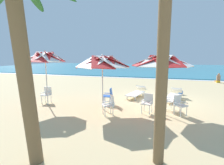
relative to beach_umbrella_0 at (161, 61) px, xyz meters
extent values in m
plane|color=#D3B784|center=(-0.22, 2.16, -2.31)|extent=(80.00, 80.00, 0.00)
cube|color=teal|center=(-0.22, 30.42, -2.26)|extent=(80.00, 36.00, 0.10)
cube|color=white|center=(-0.22, 12.12, -2.30)|extent=(80.00, 0.70, 0.01)
cylinder|color=silver|center=(0.00, 0.00, -1.21)|extent=(0.05, 0.05, 2.20)
cube|color=red|center=(0.57, 0.24, 0.02)|extent=(1.44, 1.36, 0.49)
cube|color=white|center=(0.24, 0.57, 0.02)|extent=(1.36, 1.46, 0.49)
cube|color=red|center=(-0.24, 0.57, 0.02)|extent=(1.36, 1.44, 0.49)
cube|color=white|center=(-0.57, 0.24, 0.02)|extent=(1.46, 1.36, 0.49)
cube|color=red|center=(-0.57, -0.24, 0.02)|extent=(1.44, 1.36, 0.49)
cube|color=white|center=(-0.24, -0.57, 0.02)|extent=(1.36, 1.46, 0.49)
cube|color=red|center=(0.24, -0.57, 0.02)|extent=(1.36, 1.44, 0.49)
cube|color=white|center=(0.57, -0.24, 0.02)|extent=(1.46, 1.36, 0.49)
sphere|color=silver|center=(0.00, 0.00, 0.30)|extent=(0.08, 0.08, 0.08)
cube|color=white|center=(0.42, 0.56, -1.87)|extent=(0.55, 0.55, 0.05)
cube|color=white|center=(0.23, 0.50, -1.64)|extent=(0.21, 0.43, 0.40)
cube|color=white|center=(0.36, 0.75, -1.76)|extent=(0.39, 0.15, 0.03)
cube|color=white|center=(0.47, 0.37, -1.76)|extent=(0.39, 0.15, 0.03)
cylinder|color=white|center=(0.53, 0.78, -2.10)|extent=(0.04, 0.04, 0.41)
cylinder|color=white|center=(0.64, 0.44, -2.10)|extent=(0.04, 0.04, 0.41)
cylinder|color=white|center=(0.20, 0.68, -2.10)|extent=(0.04, 0.04, 0.41)
cylinder|color=white|center=(0.30, 0.34, -2.10)|extent=(0.04, 0.04, 0.41)
cube|color=white|center=(-0.54, -0.20, -1.87)|extent=(0.53, 0.53, 0.05)
cube|color=white|center=(-0.50, 0.00, -1.64)|extent=(0.43, 0.19, 0.40)
cube|color=white|center=(-0.35, -0.24, -1.76)|extent=(0.13, 0.40, 0.03)
cube|color=white|center=(-0.74, -0.15, -1.76)|extent=(0.13, 0.40, 0.03)
cylinder|color=white|center=(-0.41, -0.41, -2.10)|extent=(0.04, 0.04, 0.41)
cylinder|color=white|center=(-0.75, -0.33, -2.10)|extent=(0.04, 0.04, 0.41)
cylinder|color=white|center=(-0.33, -0.07, -2.10)|extent=(0.04, 0.04, 0.41)
cylinder|color=white|center=(-0.67, 0.01, -2.10)|extent=(0.04, 0.04, 0.41)
cube|color=white|center=(0.87, -0.08, -1.87)|extent=(0.62, 0.62, 0.05)
cube|color=white|center=(0.74, 0.06, -1.64)|extent=(0.37, 0.36, 0.40)
cube|color=white|center=(1.02, 0.05, -1.76)|extent=(0.30, 0.31, 0.03)
cube|color=white|center=(0.73, -0.22, -1.76)|extent=(0.30, 0.31, 0.03)
cylinder|color=white|center=(1.12, -0.09, -2.10)|extent=(0.04, 0.04, 0.41)
cylinder|color=white|center=(0.87, -0.33, -2.10)|extent=(0.04, 0.04, 0.41)
cylinder|color=white|center=(0.88, 0.16, -2.10)|extent=(0.04, 0.04, 0.41)
cylinder|color=white|center=(0.62, -0.08, -2.10)|extent=(0.04, 0.04, 0.41)
cylinder|color=silver|center=(-2.61, -0.28, -1.25)|extent=(0.05, 0.05, 2.12)
cube|color=red|center=(-2.05, -0.05, -0.03)|extent=(1.43, 1.33, 0.56)
cube|color=white|center=(-2.38, 0.28, -0.03)|extent=(1.34, 1.40, 0.56)
cube|color=red|center=(-2.84, 0.28, -0.03)|extent=(1.33, 1.43, 0.56)
cube|color=white|center=(-3.17, -0.05, -0.03)|extent=(1.40, 1.34, 0.56)
cube|color=red|center=(-3.17, -0.51, -0.03)|extent=(1.43, 1.33, 0.56)
cube|color=white|center=(-2.84, -0.84, -0.03)|extent=(1.34, 1.40, 0.56)
cube|color=red|center=(-2.38, -0.84, -0.03)|extent=(1.33, 1.43, 0.56)
cube|color=white|center=(-2.05, -0.51, -0.03)|extent=(1.40, 1.34, 0.56)
sphere|color=silver|center=(-2.61, -0.28, 0.27)|extent=(0.08, 0.08, 0.08)
cube|color=blue|center=(-2.68, 0.63, -1.87)|extent=(0.49, 0.49, 0.05)
cube|color=blue|center=(-2.49, 0.66, -1.64)|extent=(0.15, 0.43, 0.40)
cube|color=blue|center=(-2.66, 0.43, -1.76)|extent=(0.40, 0.09, 0.03)
cube|color=blue|center=(-2.71, 0.83, -1.76)|extent=(0.40, 0.09, 0.03)
cylinder|color=blue|center=(-2.84, 0.43, -2.10)|extent=(0.04, 0.04, 0.41)
cylinder|color=blue|center=(-2.88, 0.78, -2.10)|extent=(0.04, 0.04, 0.41)
cylinder|color=blue|center=(-2.49, 0.48, -2.10)|extent=(0.04, 0.04, 0.41)
cylinder|color=blue|center=(-2.53, 0.83, -2.10)|extent=(0.04, 0.04, 0.41)
cube|color=white|center=(-2.13, -0.95, -1.87)|extent=(0.61, 0.61, 0.05)
cube|color=white|center=(-1.96, -0.84, -1.64)|extent=(0.31, 0.40, 0.40)
cube|color=white|center=(-2.02, -1.12, -1.76)|extent=(0.35, 0.25, 0.03)
cube|color=white|center=(-2.24, -0.78, -1.76)|extent=(0.35, 0.25, 0.03)
cylinder|color=white|center=(-2.18, -1.19, -2.10)|extent=(0.04, 0.04, 0.41)
cylinder|color=white|center=(-2.37, -0.90, -2.10)|extent=(0.04, 0.04, 0.41)
cylinder|color=white|center=(-1.88, -1.00, -2.10)|extent=(0.04, 0.04, 0.41)
cylinder|color=white|center=(-2.08, -0.71, -2.10)|extent=(0.04, 0.04, 0.41)
cylinder|color=silver|center=(-5.58, -0.47, -1.14)|extent=(0.05, 0.05, 2.33)
cube|color=red|center=(-5.13, -0.29, 0.18)|extent=(1.12, 1.05, 0.51)
cube|color=white|center=(-5.39, -0.02, 0.18)|extent=(1.06, 1.10, 0.51)
cube|color=red|center=(-5.77, -0.02, 0.18)|extent=(1.05, 1.12, 0.51)
cube|color=white|center=(-6.03, -0.29, 0.18)|extent=(1.10, 1.06, 0.51)
cube|color=red|center=(-6.03, -0.66, 0.18)|extent=(1.12, 1.05, 0.51)
cube|color=white|center=(-5.77, -0.93, 0.18)|extent=(1.06, 1.10, 0.51)
cube|color=red|center=(-5.39, -0.93, 0.18)|extent=(1.05, 1.12, 0.51)
cube|color=white|center=(-5.13, -0.66, 0.18)|extent=(1.10, 1.06, 0.51)
sphere|color=silver|center=(-5.58, -0.47, 0.49)|extent=(0.08, 0.08, 0.08)
cube|color=white|center=(-5.98, -0.08, -1.87)|extent=(0.50, 0.50, 0.05)
cube|color=white|center=(-6.01, 0.11, -1.64)|extent=(0.43, 0.15, 0.40)
cube|color=white|center=(-5.78, -0.06, -1.76)|extent=(0.09, 0.40, 0.03)
cube|color=white|center=(-6.18, -0.11, -1.76)|extent=(0.09, 0.40, 0.03)
cylinder|color=white|center=(-5.78, -0.24, -2.10)|extent=(0.04, 0.04, 0.41)
cylinder|color=white|center=(-6.13, -0.28, -2.10)|extent=(0.04, 0.04, 0.41)
cylinder|color=white|center=(-5.83, 0.11, -2.10)|extent=(0.04, 0.04, 0.41)
cylinder|color=white|center=(-6.18, 0.07, -2.10)|extent=(0.04, 0.04, 0.41)
cube|color=white|center=(0.73, 2.34, -2.06)|extent=(0.99, 1.80, 0.06)
cube|color=white|center=(0.96, 3.37, -1.87)|extent=(0.70, 0.60, 0.36)
cube|color=white|center=(0.84, 1.67, -2.20)|extent=(0.06, 0.06, 0.22)
cube|color=white|center=(0.34, 1.78, -2.20)|extent=(0.06, 0.06, 0.22)
cube|color=white|center=(1.12, 2.91, -2.20)|extent=(0.06, 0.06, 0.22)
cube|color=white|center=(0.62, 3.02, -2.20)|extent=(0.06, 0.06, 0.22)
cube|color=white|center=(-1.49, 2.50, -2.06)|extent=(1.02, 1.80, 0.06)
cube|color=white|center=(-1.24, 3.52, -1.87)|extent=(0.70, 0.61, 0.36)
cube|color=white|center=(-1.39, 1.82, -2.20)|extent=(0.06, 0.06, 0.22)
cube|color=white|center=(-1.88, 1.94, -2.20)|extent=(0.06, 0.06, 0.22)
cube|color=white|center=(-1.09, 3.06, -2.20)|extent=(0.06, 0.06, 0.22)
cube|color=white|center=(-1.59, 3.18, -2.20)|extent=(0.06, 0.06, 0.22)
cylinder|color=brown|center=(-2.74, -4.71, -0.23)|extent=(0.31, 0.62, 4.18)
cylinder|color=brown|center=(0.06, -3.97, 0.62)|extent=(0.25, 0.76, 5.87)
sphere|color=blue|center=(1.27, 4.20, -2.15)|extent=(0.31, 0.31, 0.31)
cube|color=yellow|center=(5.27, 10.86, -2.21)|extent=(0.30, 0.24, 0.20)
cube|color=#9E7051|center=(5.27, 10.84, -1.85)|extent=(0.30, 0.25, 0.54)
sphere|color=#9E7051|center=(5.27, 10.83, -1.49)|extent=(0.20, 0.20, 0.20)
cube|color=#9E7051|center=(5.27, 11.26, -2.24)|extent=(0.26, 0.76, 0.14)
camera|label=1|loc=(0.08, -7.53, 0.19)|focal=26.72mm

